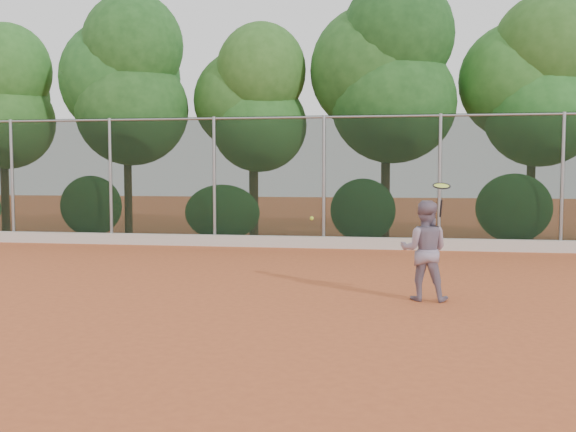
# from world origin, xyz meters

# --- Properties ---
(ground) EXTENTS (80.00, 80.00, 0.00)m
(ground) POSITION_xyz_m (0.00, 0.00, 0.00)
(ground) COLOR #C0582D
(ground) RESTS_ON ground
(concrete_curb) EXTENTS (24.00, 0.20, 0.30)m
(concrete_curb) POSITION_xyz_m (0.00, 6.82, 0.15)
(concrete_curb) COLOR beige
(concrete_curb) RESTS_ON ground
(tennis_player) EXTENTS (0.82, 0.68, 1.57)m
(tennis_player) POSITION_xyz_m (2.29, 0.24, 0.79)
(tennis_player) COLOR gray
(tennis_player) RESTS_ON ground
(chainlink_fence) EXTENTS (24.09, 0.09, 3.50)m
(chainlink_fence) POSITION_xyz_m (-0.00, 7.00, 1.86)
(chainlink_fence) COLOR black
(chainlink_fence) RESTS_ON ground
(foliage_backdrop) EXTENTS (23.70, 3.63, 7.55)m
(foliage_backdrop) POSITION_xyz_m (-0.55, 8.98, 4.40)
(foliage_backdrop) COLOR #3D2817
(foliage_backdrop) RESTS_ON ground
(tennis_racket) EXTENTS (0.32, 0.31, 0.54)m
(tennis_racket) POSITION_xyz_m (2.53, 0.15, 1.76)
(tennis_racket) COLOR black
(tennis_racket) RESTS_ON ground
(tennis_ball_in_flight) EXTENTS (0.06, 0.06, 0.06)m
(tennis_ball_in_flight) POSITION_xyz_m (0.56, -0.19, 1.30)
(tennis_ball_in_flight) COLOR #ADD330
(tennis_ball_in_flight) RESTS_ON ground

